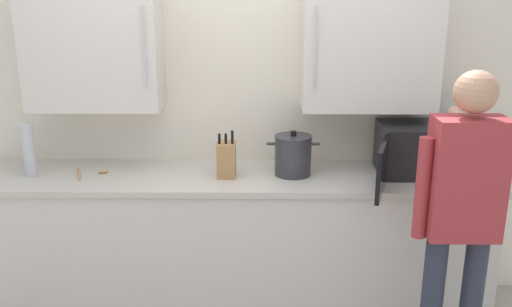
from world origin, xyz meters
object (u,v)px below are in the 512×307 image
(wooden_spoon, at_px, (91,173))
(stock_pot, at_px, (293,155))
(thermos_flask, at_px, (28,150))
(person_figure, at_px, (461,209))
(microwave_oven, at_px, (422,150))
(knife_block, at_px, (226,159))

(wooden_spoon, height_order, stock_pot, stock_pot)
(thermos_flask, height_order, person_figure, person_figure)
(microwave_oven, relative_size, person_figure, 0.45)
(microwave_oven, distance_m, wooden_spoon, 2.03)
(microwave_oven, distance_m, stock_pot, 0.79)
(microwave_oven, xyz_separation_m, stock_pot, (-0.78, -0.02, -0.03))
(stock_pot, relative_size, person_figure, 0.19)
(knife_block, bearing_deg, microwave_oven, 2.58)
(thermos_flask, relative_size, person_figure, 0.20)
(microwave_oven, bearing_deg, thermos_flask, -178.57)
(microwave_oven, relative_size, thermos_flask, 2.32)
(stock_pot, xyz_separation_m, person_figure, (0.77, -0.71, -0.05))
(wooden_spoon, xyz_separation_m, thermos_flask, (-0.36, -0.03, 0.16))
(wooden_spoon, xyz_separation_m, person_figure, (2.01, -0.71, 0.06))
(wooden_spoon, height_order, person_figure, person_figure)
(thermos_flask, bearing_deg, stock_pot, 1.34)
(microwave_oven, relative_size, knife_block, 2.62)
(microwave_oven, height_order, stock_pot, microwave_oven)
(microwave_oven, bearing_deg, stock_pot, -178.37)
(microwave_oven, relative_size, wooden_spoon, 3.54)
(thermos_flask, xyz_separation_m, stock_pot, (1.59, 0.04, -0.04))
(microwave_oven, height_order, wooden_spoon, microwave_oven)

